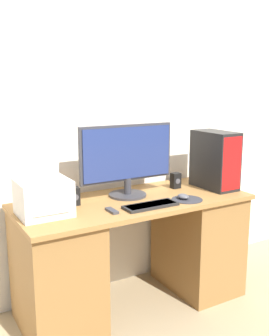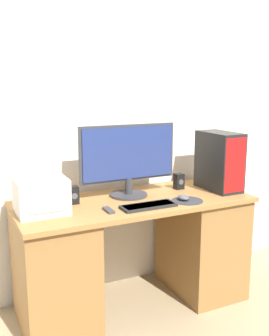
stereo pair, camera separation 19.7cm
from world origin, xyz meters
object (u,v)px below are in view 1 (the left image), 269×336
(keyboard, at_px, (151,205))
(remote_control, at_px, (112,211))
(mouse, at_px, (183,196))
(speaker_right, at_px, (176,180))
(monitor, at_px, (127,157))
(computer_tower, at_px, (215,160))
(speaker_left, at_px, (74,196))
(printer, at_px, (43,198))

(keyboard, xyz_separation_m, remote_control, (-0.25, 0.03, -0.00))
(mouse, xyz_separation_m, speaker_right, (0.13, 0.27, 0.04))
(monitor, bearing_deg, keyboard, -89.57)
(monitor, xyz_separation_m, remote_control, (-0.25, -0.26, -0.26))
(mouse, relative_size, speaker_right, 0.77)
(keyboard, bearing_deg, computer_tower, 13.92)
(monitor, relative_size, keyboard, 1.94)
(monitor, distance_m, speaker_left, 0.45)
(mouse, relative_size, computer_tower, 0.21)
(remote_control, bearing_deg, mouse, -0.43)
(keyboard, height_order, computer_tower, computer_tower)
(keyboard, distance_m, computer_tower, 0.71)
(speaker_left, relative_size, remote_control, 1.00)
(mouse, xyz_separation_m, remote_control, (-0.53, 0.00, -0.01))
(keyboard, relative_size, printer, 1.21)
(printer, bearing_deg, remote_control, -22.36)
(speaker_left, height_order, speaker_right, same)
(monitor, distance_m, remote_control, 0.45)
(monitor, distance_m, mouse, 0.45)
(printer, distance_m, remote_control, 0.41)
(mouse, distance_m, printer, 0.91)
(monitor, distance_m, keyboard, 0.39)
(computer_tower, relative_size, printer, 1.43)
(speaker_left, bearing_deg, computer_tower, -6.09)
(printer, bearing_deg, computer_tower, -0.86)
(computer_tower, bearing_deg, monitor, 168.90)
(monitor, xyz_separation_m, computer_tower, (0.66, -0.13, -0.06))
(remote_control, bearing_deg, speaker_right, 21.92)
(keyboard, height_order, mouse, mouse)
(speaker_right, bearing_deg, speaker_left, -178.43)
(monitor, relative_size, speaker_left, 5.98)
(mouse, height_order, remote_control, mouse)
(monitor, xyz_separation_m, keyboard, (0.00, -0.29, -0.26))
(speaker_left, bearing_deg, monitor, 2.47)
(speaker_right, bearing_deg, computer_tower, -28.11)
(monitor, bearing_deg, remote_control, -134.04)
(mouse, bearing_deg, printer, 170.19)
(speaker_left, xyz_separation_m, speaker_right, (0.80, 0.02, 0.00))
(mouse, relative_size, speaker_left, 0.77)
(computer_tower, distance_m, speaker_right, 0.32)
(monitor, height_order, speaker_right, monitor)
(keyboard, xyz_separation_m, speaker_right, (0.41, 0.30, 0.05))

